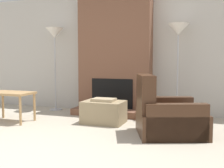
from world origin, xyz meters
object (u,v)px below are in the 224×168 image
floor_lamp_right (178,35)px  ottoman (104,112)px  armchair (165,118)px  side_table (11,96)px  floor_lamp_left (55,37)px

floor_lamp_right → ottoman: bearing=-143.1°
armchair → side_table: (-2.84, -0.02, 0.21)m
side_table → floor_lamp_left: 1.79m
side_table → floor_lamp_right: 3.37m
side_table → floor_lamp_right: floor_lamp_right is taller
floor_lamp_left → floor_lamp_right: bearing=0.0°
ottoman → side_table: (-1.67, -0.45, 0.27)m
armchair → side_table: 2.85m
armchair → floor_lamp_right: 1.90m
ottoman → floor_lamp_right: size_ratio=0.40×
armchair → floor_lamp_left: floor_lamp_left is taller
armchair → floor_lamp_right: size_ratio=0.66×
side_table → floor_lamp_right: size_ratio=0.44×
armchair → floor_lamp_left: 3.32m
floor_lamp_right → armchair: bearing=-90.9°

